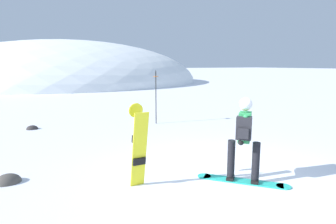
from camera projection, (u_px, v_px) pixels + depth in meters
ground_plane at (227, 178)px, 6.00m from camera, size 300.00×300.00×0.00m
ridge_peak_main at (69, 83)px, 37.10m from camera, size 32.93×29.64×10.63m
snowboarder_main at (244, 138)px, 5.65m from camera, size 1.33×1.43×1.71m
spare_snowboard at (139, 146)px, 5.44m from camera, size 0.28×0.35×1.63m
piste_marker_near at (156, 93)px, 11.36m from camera, size 0.20×0.20×2.14m
rock_mid at (32, 129)px, 10.54m from camera, size 0.41×0.35×0.29m
rock_small at (8, 183)px, 5.79m from camera, size 0.51×0.43×0.36m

